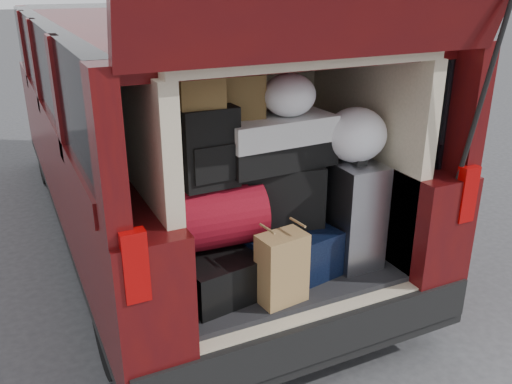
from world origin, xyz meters
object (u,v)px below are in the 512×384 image
Objects in this scene: kraft_bag at (282,268)px; twotone_duffel at (276,141)px; black_soft_case at (276,194)px; silver_roller at (349,211)px; black_hardshell at (210,267)px; red_duffel at (212,216)px; backpack at (208,147)px; navy_hardshell at (276,246)px.

kraft_bag is 0.62× the size of twotone_duffel.
black_soft_case is 0.80× the size of twotone_duffel.
silver_roller is 0.60m from twotone_duffel.
black_hardshell is at bearing -174.86° from twotone_duffel.
red_duffel is at bearing 22.78° from black_hardshell.
backpack reaches higher than black_hardshell.
black_soft_case is (0.42, 0.06, 0.31)m from black_hardshell.
twotone_duffel is at bearing 165.24° from silver_roller.
twotone_duffel is at bearing 60.79° from kraft_bag.
black_soft_case is (-0.40, 0.12, 0.13)m from silver_roller.
twotone_duffel is at bearing -0.68° from black_hardshell.
twotone_duffel is (0.14, 0.34, 0.54)m from kraft_bag.
backpack is at bearing 123.43° from kraft_bag.
navy_hardshell is 0.30m from black_soft_case.
black_hardshell is 1.53× the size of kraft_bag.
black_hardshell is 0.40m from kraft_bag.
silver_roller is 1.62× the size of kraft_bag.
kraft_bag reaches higher than navy_hardshell.
silver_roller reaches higher than black_hardshell.
red_duffel is 0.87× the size of twotone_duffel.
twotone_duffel is at bearing -151.69° from black_soft_case.
twotone_duffel is (0.00, 0.03, 0.59)m from navy_hardshell.
kraft_bag is (0.27, -0.28, 0.07)m from black_hardshell.
black_soft_case is at bearing 59.55° from kraft_bag.
navy_hardshell is at bearing -102.11° from twotone_duffel.
black_hardshell is 0.52m from black_soft_case.
twotone_duffel is (-0.41, 0.12, 0.43)m from silver_roller.
red_duffel is 0.51m from twotone_duffel.
kraft_bag is (-0.13, -0.31, 0.05)m from navy_hardshell.
black_soft_case reaches higher than navy_hardshell.
black_hardshell is at bearing 173.42° from navy_hardshell.
red_duffel reaches higher than kraft_bag.
kraft_bag is 0.65m from twotone_duffel.
silver_roller reaches higher than navy_hardshell.
backpack is 0.40m from twotone_duffel.
red_duffel is 1.09× the size of black_soft_case.
kraft_bag reaches higher than black_hardshell.
black_hardshell is 0.95× the size of twotone_duffel.
backpack is (0.02, 0.01, 0.64)m from black_hardshell.
silver_roller is at bearing -18.84° from twotone_duffel.
red_duffel reaches higher than navy_hardshell.
backpack is 0.67× the size of twotone_duffel.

